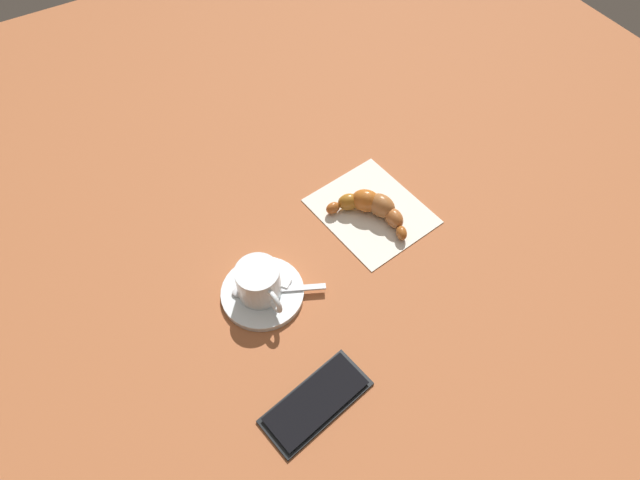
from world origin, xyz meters
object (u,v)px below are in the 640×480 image
napkin (371,211)px  croissant (373,207)px  teaspoon (264,290)px  saucer (263,293)px  cell_phone (316,401)px  sugar_packet (272,278)px  espresso_cup (259,282)px

napkin → croissant: size_ratio=1.44×
teaspoon → croissant: croissant is taller
saucer → cell_phone: bearing=-94.6°
saucer → sugar_packet: (0.02, 0.01, 0.01)m
cell_phone → croissant: bearing=43.2°
saucer → teaspoon: size_ratio=0.94×
espresso_cup → sugar_packet: espresso_cup is taller
teaspoon → cell_phone: size_ratio=0.82×
napkin → cell_phone: bearing=-136.4°
saucer → cell_phone: same height
saucer → napkin: saucer is taller
saucer → napkin: bearing=12.1°
espresso_cup → croissant: espresso_cup is taller
espresso_cup → teaspoon: bearing=-8.7°
saucer → espresso_cup: (-0.00, -0.00, 0.03)m
teaspoon → napkin: size_ratio=0.72×
espresso_cup → teaspoon: (0.00, -0.00, -0.03)m
croissant → cell_phone: 0.33m
saucer → croissant: bearing=10.6°
napkin → croissant: 0.02m
espresso_cup → croissant: (0.23, 0.04, -0.02)m
teaspoon → sugar_packet: 0.02m
napkin → cell_phone: 0.34m
teaspoon → napkin: teaspoon is taller
sugar_packet → cell_phone: 0.20m
sugar_packet → espresso_cup: bearing=78.8°
saucer → sugar_packet: sugar_packet is taller
espresso_cup → napkin: size_ratio=0.50×
napkin → cell_phone: (-0.24, -0.23, 0.00)m
espresso_cup → napkin: bearing=12.2°
espresso_cup → teaspoon: 0.03m
napkin → espresso_cup: bearing=-167.8°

